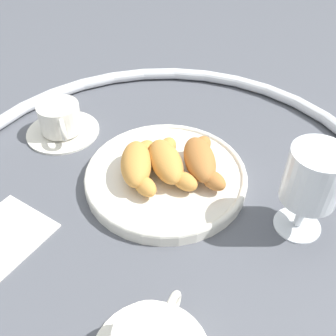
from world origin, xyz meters
The scene contains 9 objects.
ground_plane centered at (0.00, 0.00, 0.00)m, with size 2.20×2.20×0.00m, color #4C4F56.
table_chrome_rim centered at (0.00, 0.00, 0.01)m, with size 0.74×0.74×0.02m, color silver.
pastry_plate centered at (-0.02, 0.00, 0.01)m, with size 0.26×0.26×0.02m.
croissant_large centered at (-0.01, -0.04, 0.04)m, with size 0.14×0.07×0.04m.
croissant_small centered at (-0.02, 0.01, 0.04)m, with size 0.13×0.09×0.04m.
croissant_extra centered at (-0.03, 0.06, 0.04)m, with size 0.13×0.08×0.04m.
coffee_cup_far centered at (-0.14, -0.20, 0.03)m, with size 0.14×0.14×0.06m.
juice_glass_left centered at (0.06, 0.20, 0.09)m, with size 0.08×0.08×0.14m.
folded_napkin centered at (0.10, -0.22, 0.00)m, with size 0.11×0.11×0.01m, color silver.
Camera 1 is at (0.43, 0.03, 0.44)m, focal length 40.96 mm.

